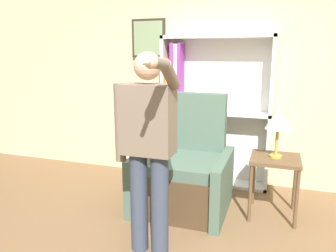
% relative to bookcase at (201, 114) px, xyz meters
% --- Properties ---
extents(wall_back, '(8.00, 0.11, 2.80)m').
position_rel_bookcase_xyz_m(wall_back, '(0.28, 0.16, 0.48)').
color(wall_back, beige).
rests_on(wall_back, ground_plane).
extents(bookcase, '(1.40, 0.28, 1.92)m').
position_rel_bookcase_xyz_m(bookcase, '(0.00, 0.00, 0.00)').
color(bookcase, white).
rests_on(bookcase, ground_plane).
extents(armchair, '(0.99, 0.94, 1.25)m').
position_rel_bookcase_xyz_m(armchair, '(-0.00, -0.79, -0.54)').
color(armchair, '#4C3823').
rests_on(armchair, ground_plane).
extents(person_standing, '(0.57, 0.78, 1.71)m').
position_rel_bookcase_xyz_m(person_standing, '(-0.04, -1.76, 0.05)').
color(person_standing, '#384256').
rests_on(person_standing, ground_plane).
extents(side_table, '(0.50, 0.50, 0.65)m').
position_rel_bookcase_xyz_m(side_table, '(0.96, -0.73, -0.38)').
color(side_table, brown).
rests_on(side_table, ground_plane).
extents(table_lamp, '(0.26, 0.26, 0.50)m').
position_rel_bookcase_xyz_m(table_lamp, '(0.96, -0.73, 0.11)').
color(table_lamp, gold).
rests_on(table_lamp, side_table).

